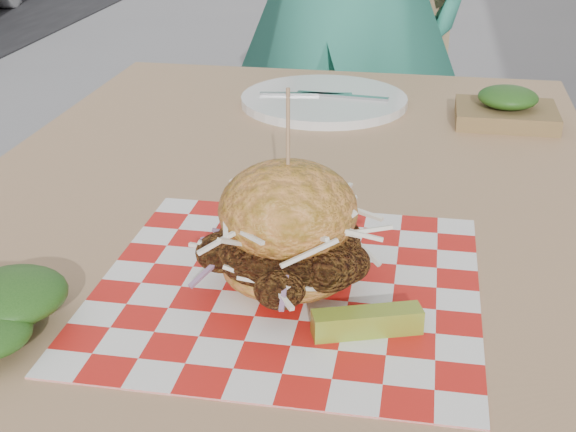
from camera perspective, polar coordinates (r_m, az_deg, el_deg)
name	(u,v)px	position (r m, az deg, el deg)	size (l,w,h in m)	color
patio_table	(281,255)	(1.00, -0.49, -2.79)	(0.80, 1.20, 0.75)	tan
patio_chair	(361,99)	(2.05, 5.20, 8.26)	(0.43, 0.44, 0.95)	tan
paper_liner	(288,286)	(0.77, 0.00, -5.01)	(0.36, 0.36, 0.00)	red
sandwich	(288,235)	(0.74, 0.00, -1.34)	(0.17, 0.17, 0.19)	orange
pickle_spear	(367,322)	(0.70, 5.65, -7.50)	(0.10, 0.02, 0.02)	#9DAD32
place_setting	(324,100)	(1.32, 2.58, 8.23)	(0.27, 0.27, 0.02)	white
kraft_tray	(507,108)	(1.27, 15.29, 7.39)	(0.15, 0.12, 0.06)	olive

